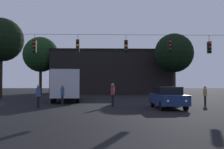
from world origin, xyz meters
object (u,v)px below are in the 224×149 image
(pedestrian_crossing_left, at_px, (113,93))
(pedestrian_crossing_center, at_px, (205,95))
(pedestrian_crossing_right, at_px, (62,94))
(tree_behind_building, at_px, (41,55))
(car_near_right, at_px, (168,97))
(city_bus, at_px, (67,83))
(pedestrian_near_bus, at_px, (38,95))
(tree_left_silhouette, at_px, (1,40))
(tree_right_far, at_px, (174,53))

(pedestrian_crossing_left, height_order, pedestrian_crossing_center, pedestrian_crossing_left)
(pedestrian_crossing_right, bearing_deg, tree_behind_building, 107.16)
(car_near_right, bearing_deg, city_bus, 131.17)
(city_bus, height_order, pedestrian_near_bus, city_bus)
(city_bus, height_order, tree_left_silhouette, tree_left_silhouette)
(car_near_right, distance_m, pedestrian_crossing_right, 8.38)
(tree_left_silhouette, distance_m, tree_right_far, 25.18)
(city_bus, xyz_separation_m, tree_right_far, (14.89, 13.33, 4.75))
(tree_behind_building, bearing_deg, pedestrian_crossing_left, -65.94)
(car_near_right, distance_m, tree_right_far, 24.48)
(car_near_right, xyz_separation_m, tree_left_silhouette, (-16.71, 13.25, 6.19))
(pedestrian_near_bus, height_order, tree_behind_building, tree_behind_building)
(pedestrian_crossing_left, bearing_deg, pedestrian_near_bus, -169.43)
(car_near_right, bearing_deg, tree_behind_building, 118.92)
(pedestrian_near_bus, relative_size, tree_behind_building, 0.17)
(pedestrian_crossing_center, bearing_deg, pedestrian_near_bus, -172.04)
(pedestrian_crossing_center, bearing_deg, tree_left_silhouette, 152.39)
(tree_right_far, bearing_deg, city_bus, -138.18)
(tree_left_silhouette, xyz_separation_m, tree_behind_building, (1.06, 15.09, -0.08))
(city_bus, distance_m, tree_left_silhouette, 10.50)
(pedestrian_crossing_left, distance_m, pedestrian_crossing_right, 4.19)
(pedestrian_crossing_right, height_order, tree_right_far, tree_right_far)
(city_bus, xyz_separation_m, tree_behind_building, (-7.32, 18.81, 5.05))
(pedestrian_crossing_left, height_order, pedestrian_crossing_right, pedestrian_crossing_left)
(pedestrian_crossing_left, bearing_deg, tree_right_far, 63.78)
(pedestrian_near_bus, relative_size, tree_left_silhouette, 0.17)
(pedestrian_crossing_left, xyz_separation_m, pedestrian_crossing_right, (-4.02, 1.19, -0.09))
(pedestrian_crossing_right, bearing_deg, pedestrian_near_bus, -122.34)
(pedestrian_near_bus, xyz_separation_m, tree_behind_building, (-6.43, 27.55, 5.98))
(pedestrian_crossing_right, relative_size, tree_behind_building, 0.16)
(tree_behind_building, bearing_deg, tree_right_far, -13.86)
(city_bus, bearing_deg, pedestrian_near_bus, -95.80)
(city_bus, distance_m, car_near_right, 12.70)
(city_bus, distance_m, pedestrian_crossing_right, 6.62)
(tree_behind_building, bearing_deg, pedestrian_crossing_center, -53.12)
(tree_left_silhouette, bearing_deg, pedestrian_crossing_left, -41.58)
(pedestrian_crossing_right, height_order, tree_behind_building, tree_behind_building)
(pedestrian_crossing_left, bearing_deg, city_bus, 120.35)
(pedestrian_crossing_left, height_order, pedestrian_near_bus, pedestrian_crossing_left)
(tree_left_silhouette, distance_m, tree_behind_building, 15.13)
(pedestrian_crossing_center, relative_size, pedestrian_near_bus, 0.94)
(tree_left_silhouette, bearing_deg, tree_behind_building, 85.99)
(city_bus, height_order, tree_right_far, tree_right_far)
(pedestrian_crossing_right, xyz_separation_m, tree_behind_building, (-7.83, 25.35, 5.99))
(car_near_right, distance_m, pedestrian_crossing_left, 4.22)
(pedestrian_crossing_right, xyz_separation_m, tree_right_far, (14.39, 19.86, 5.70))
(car_near_right, height_order, tree_behind_building, tree_behind_building)
(city_bus, height_order, pedestrian_crossing_right, city_bus)
(car_near_right, distance_m, tree_behind_building, 32.94)
(pedestrian_crossing_center, xyz_separation_m, tree_right_far, (2.90, 20.26, 5.75))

